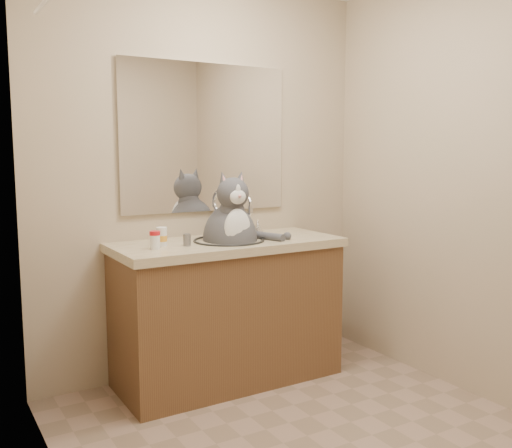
{
  "coord_description": "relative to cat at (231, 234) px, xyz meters",
  "views": [
    {
      "loc": [
        -1.55,
        -1.95,
        1.37
      ],
      "look_at": [
        0.01,
        0.65,
        0.98
      ],
      "focal_mm": 40.0,
      "sensor_mm": 36.0,
      "label": 1
    }
  ],
  "objects": [
    {
      "name": "grey_canister",
      "position": [
        -0.3,
        -0.04,
        -0.01
      ],
      "size": [
        0.05,
        0.05,
        0.07
      ],
      "rotation": [
        0.0,
        0.0,
        0.11
      ],
      "color": "slate",
      "rests_on": "vanity"
    },
    {
      "name": "shower_curtain",
      "position": [
        -1.07,
        -0.84,
        0.14
      ],
      "size": [
        0.02,
        1.3,
        1.93
      ],
      "color": "beige",
      "rests_on": "ground"
    },
    {
      "name": "pill_bottle_redcap",
      "position": [
        -0.49,
        -0.04,
        0.01
      ],
      "size": [
        0.07,
        0.07,
        0.1
      ],
      "rotation": [
        0.0,
        0.0,
        -0.4
      ],
      "color": "white",
      "rests_on": "vanity"
    },
    {
      "name": "mirror",
      "position": [
        -0.02,
        0.29,
        0.56
      ],
      "size": [
        1.1,
        0.02,
        0.9
      ],
      "primitive_type": "cube",
      "color": "white",
      "rests_on": "room"
    },
    {
      "name": "room",
      "position": [
        -0.02,
        -0.94,
        0.31
      ],
      "size": [
        2.22,
        2.52,
        2.42
      ],
      "color": "gray",
      "rests_on": "ground"
    },
    {
      "name": "pill_bottle_orange",
      "position": [
        -0.42,
        0.04,
        0.01
      ],
      "size": [
        0.07,
        0.07,
        0.1
      ],
      "rotation": [
        0.0,
        0.0,
        0.17
      ],
      "color": "white",
      "rests_on": "vanity"
    },
    {
      "name": "cat",
      "position": [
        0.0,
        0.0,
        0.0
      ],
      "size": [
        0.44,
        0.4,
        0.62
      ],
      "rotation": [
        0.0,
        0.0,
        -0.12
      ],
      "color": "#48484E",
      "rests_on": "vanity"
    },
    {
      "name": "vanity",
      "position": [
        -0.02,
        0.02,
        -0.45
      ],
      "size": [
        1.34,
        0.59,
        1.12
      ],
      "color": "brown",
      "rests_on": "ground"
    }
  ]
}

